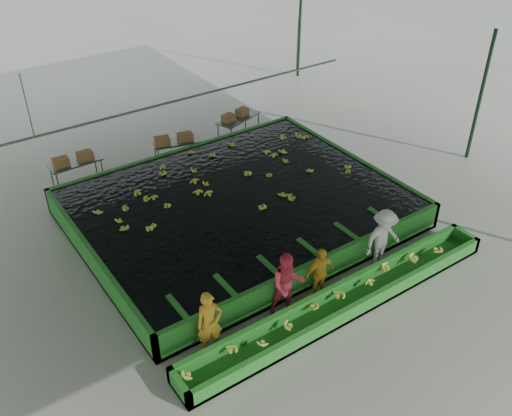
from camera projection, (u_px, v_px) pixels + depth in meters
ground at (265, 242)px, 17.75m from camera, size 80.00×80.00×0.00m
shed_roof at (267, 90)px, 14.97m from camera, size 20.00×22.00×0.04m
shed_posts at (266, 173)px, 16.36m from camera, size 20.00×22.00×5.00m
flotation_tank at (239, 208)px, 18.52m from camera, size 10.00×8.00×0.90m
tank_water at (238, 198)px, 18.30m from camera, size 9.70×7.70×0.00m
sorting_trough at (344, 302)px, 15.15m from camera, size 10.00×1.00×0.50m
cableway_rail at (181, 99)px, 19.50m from camera, size 0.08×0.08×14.00m
rail_hanger_left at (27, 106)px, 16.58m from camera, size 0.04×0.04×2.00m
rail_hanger_right at (297, 44)px, 21.31m from camera, size 0.04×0.04×2.00m
worker_a at (210, 323)px, 13.62m from camera, size 0.72×0.55×1.77m
worker_b at (287, 284)px, 14.70m from camera, size 1.11×1.00×1.87m
worker_c at (320, 273)px, 15.31m from camera, size 0.95×0.44×1.58m
worker_d at (383, 239)px, 16.33m from camera, size 1.26×0.77×1.88m
packing_table_left at (77, 172)px, 20.52m from camera, size 1.86×0.79×0.83m
packing_table_mid at (178, 151)px, 21.88m from camera, size 1.93×1.13×0.82m
packing_table_right at (239, 127)px, 23.51m from camera, size 2.13×1.36×0.90m
box_stack_left at (74, 163)px, 20.24m from camera, size 1.43×0.44×0.31m
box_stack_mid at (174, 143)px, 21.55m from camera, size 1.50×0.71×0.31m
box_stack_right at (235, 118)px, 23.21m from camera, size 1.34×0.62×0.28m
floating_bananas at (225, 187)px, 18.85m from camera, size 8.26×5.63×0.11m
trough_bananas at (344, 298)px, 15.07m from camera, size 8.32×0.55×0.11m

